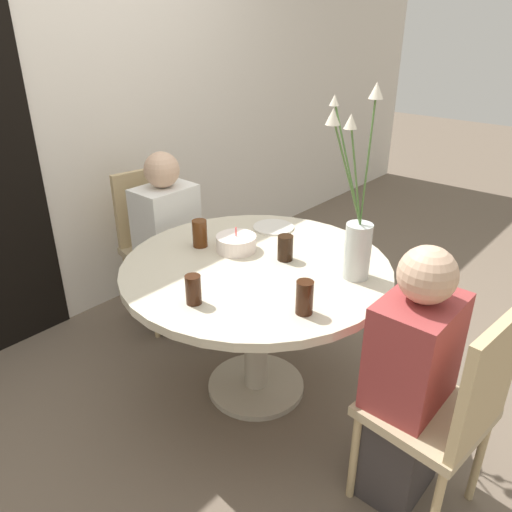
# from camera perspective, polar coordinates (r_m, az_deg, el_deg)

# --- Properties ---
(ground_plane) EXTENTS (16.00, 16.00, 0.00)m
(ground_plane) POSITION_cam_1_polar(r_m,az_deg,el_deg) (2.70, 0.00, -14.76)
(ground_plane) COLOR #6B5B4C
(wall_back) EXTENTS (8.00, 0.05, 2.60)m
(wall_back) POSITION_cam_1_polar(r_m,az_deg,el_deg) (3.16, -19.86, 16.04)
(wall_back) COLOR silver
(wall_back) RESTS_ON ground_plane
(dining_table) EXTENTS (1.24, 1.24, 0.73)m
(dining_table) POSITION_cam_1_polar(r_m,az_deg,el_deg) (2.36, 0.00, -3.63)
(dining_table) COLOR beige
(dining_table) RESTS_ON ground_plane
(chair_left_flank) EXTENTS (0.46, 0.46, 0.93)m
(chair_left_flank) POSITION_cam_1_polar(r_m,az_deg,el_deg) (3.13, -11.48, 2.16)
(chair_left_flank) COLOR tan
(chair_left_flank) RESTS_ON ground_plane
(chair_right_flank) EXTENTS (0.44, 0.44, 0.93)m
(chair_right_flank) POSITION_cam_1_polar(r_m,az_deg,el_deg) (1.94, 21.21, -15.71)
(chair_right_flank) COLOR tan
(chair_right_flank) RESTS_ON ground_plane
(birthday_cake) EXTENTS (0.20, 0.20, 0.12)m
(birthday_cake) POSITION_cam_1_polar(r_m,az_deg,el_deg) (2.42, -2.28, 1.48)
(birthday_cake) COLOR white
(birthday_cake) RESTS_ON dining_table
(flower_vase) EXTENTS (0.28, 0.25, 0.81)m
(flower_vase) POSITION_cam_1_polar(r_m,az_deg,el_deg) (2.13, 11.43, 3.10)
(flower_vase) COLOR silver
(flower_vase) RESTS_ON dining_table
(side_plate) EXTENTS (0.22, 0.22, 0.01)m
(side_plate) POSITION_cam_1_polar(r_m,az_deg,el_deg) (2.69, 2.01, 3.31)
(side_plate) COLOR silver
(side_plate) RESTS_ON dining_table
(drink_glass_0) EXTENTS (0.07, 0.07, 0.14)m
(drink_glass_0) POSITION_cam_1_polar(r_m,az_deg,el_deg) (1.91, 5.57, -4.73)
(drink_glass_0) COLOR #33190C
(drink_glass_0) RESTS_ON dining_table
(drink_glass_1) EXTENTS (0.07, 0.07, 0.14)m
(drink_glass_1) POSITION_cam_1_polar(r_m,az_deg,el_deg) (2.46, -6.44, 2.58)
(drink_glass_1) COLOR #51280F
(drink_glass_1) RESTS_ON dining_table
(drink_glass_2) EXTENTS (0.06, 0.06, 0.12)m
(drink_glass_2) POSITION_cam_1_polar(r_m,az_deg,el_deg) (1.98, -7.18, -3.83)
(drink_glass_2) COLOR #33190C
(drink_glass_2) RESTS_ON dining_table
(drink_glass_3) EXTENTS (0.07, 0.07, 0.12)m
(drink_glass_3) POSITION_cam_1_polar(r_m,az_deg,el_deg) (2.32, 3.37, 0.94)
(drink_glass_3) COLOR black
(drink_glass_3) RESTS_ON dining_table
(person_boy) EXTENTS (0.34, 0.24, 1.09)m
(person_boy) POSITION_cam_1_polar(r_m,az_deg,el_deg) (3.01, -9.99, 0.94)
(person_boy) COLOR #383333
(person_boy) RESTS_ON ground_plane
(person_guest) EXTENTS (0.34, 0.24, 1.09)m
(person_guest) POSITION_cam_1_polar(r_m,az_deg,el_deg) (2.00, 16.99, -14.20)
(person_guest) COLOR #383333
(person_guest) RESTS_ON ground_plane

